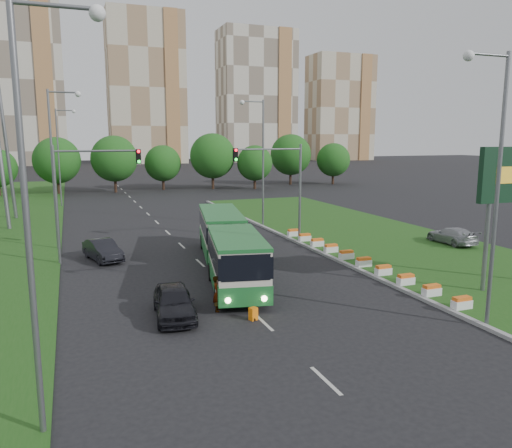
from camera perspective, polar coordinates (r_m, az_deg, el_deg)
name	(u,v)px	position (r m, az deg, el deg)	size (l,w,h in m)	color
ground	(274,282)	(29.93, 2.07, -6.62)	(360.00, 360.00, 0.00)	black
grass_median	(381,240)	(42.88, 14.12, -1.78)	(14.00, 60.00, 0.15)	#1E4B15
median_kerb	(306,246)	(39.40, 5.75, -2.52)	(0.30, 60.00, 0.18)	gray
lane_markings	(164,229)	(47.94, -10.49, -0.54)	(0.20, 100.00, 0.01)	#B3B2AB
flower_planters	(355,258)	(34.43, 11.22, -3.84)	(1.10, 20.30, 0.60)	white
traffic_mast_median	(282,178)	(39.91, 2.96, 5.31)	(5.76, 0.32, 8.00)	slate
traffic_mast_left	(81,185)	(35.64, -19.38, 4.24)	(5.76, 0.32, 8.00)	slate
street_lamps	(185,172)	(37.46, -8.07, 5.94)	(36.00, 60.00, 12.00)	slate
tree_line	(203,162)	(84.27, -6.04, 7.03)	(120.00, 8.00, 9.00)	#154512
apartment_tower_cwest	(16,81)	(177.92, -25.75, 14.49)	(28.00, 15.00, 52.00)	beige
apartment_tower_ceast	(146,89)	(179.18, -12.45, 14.84)	(25.00, 15.00, 50.00)	#C0B69B
apartment_tower_east	(256,97)	(189.06, 0.04, 14.33)	(27.00, 15.00, 47.00)	beige
midrise_east	(340,109)	(203.71, 9.54, 12.89)	(24.00, 14.00, 40.00)	#C0B69B
articulated_bus	(225,244)	(32.22, -3.59, -2.28)	(2.67, 17.14, 2.82)	beige
car_left_near	(174,302)	(24.30, -9.35, -8.75)	(1.83, 4.55, 1.55)	black
car_left_far	(103,250)	(36.52, -17.11, -2.86)	(1.54, 4.43, 1.46)	black
car_median	(452,235)	(42.66, 21.47, -1.22)	(1.85, 4.55, 1.32)	#93969B
pedestrian	(217,294)	(24.86, -4.45, -7.93)	(0.65, 0.43, 1.79)	gray
shopping_trolley	(253,314)	(23.79, -0.32, -10.24)	(0.35, 0.37, 0.61)	orange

